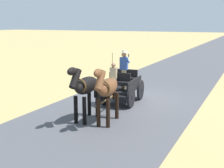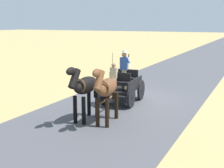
% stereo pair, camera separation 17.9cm
% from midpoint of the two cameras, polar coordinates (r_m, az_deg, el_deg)
% --- Properties ---
extents(ground_plane, '(200.00, 200.00, 0.00)m').
position_cam_midpoint_polar(ground_plane, '(15.20, 4.23, -2.69)').
color(ground_plane, tan).
extents(road_surface, '(6.35, 160.00, 0.01)m').
position_cam_midpoint_polar(road_surface, '(15.20, 4.23, -2.67)').
color(road_surface, '#4C4C51').
rests_on(road_surface, ground).
extents(horse_drawn_carriage, '(1.59, 4.52, 2.50)m').
position_cam_midpoint_polar(horse_drawn_carriage, '(14.20, 1.61, -0.31)').
color(horse_drawn_carriage, black).
rests_on(horse_drawn_carriage, ground).
extents(horse_near_side, '(0.76, 2.15, 2.21)m').
position_cam_midpoint_polar(horse_near_side, '(11.17, -1.41, -0.92)').
color(horse_near_side, brown).
rests_on(horse_near_side, ground).
extents(horse_off_side, '(0.63, 2.13, 2.21)m').
position_cam_midpoint_polar(horse_off_side, '(11.53, -5.50, -0.57)').
color(horse_off_side, black).
rests_on(horse_off_side, ground).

